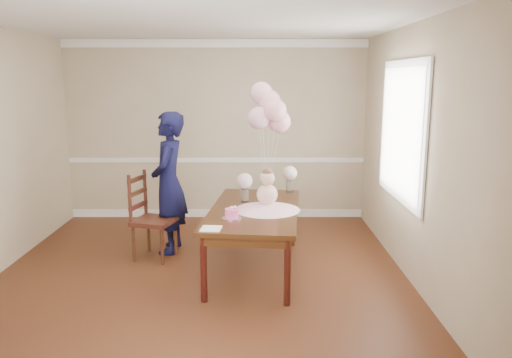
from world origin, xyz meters
name	(u,v)px	position (x,y,z in m)	size (l,w,h in m)	color
floor	(200,280)	(0.00, 0.00, 0.00)	(4.50, 5.00, 0.00)	#381A0E
ceiling	(194,18)	(0.00, 0.00, 2.70)	(4.50, 5.00, 0.02)	white
wall_back	(216,131)	(0.00, 2.50, 1.35)	(4.50, 0.02, 2.70)	tan
wall_front	(142,229)	(0.00, -2.50, 1.35)	(4.50, 0.02, 2.70)	tan
wall_right	(417,156)	(2.25, 0.00, 1.35)	(0.02, 5.00, 2.70)	tan
chair_rail_trim	(216,160)	(0.00, 2.49, 0.90)	(4.50, 0.02, 0.07)	white
crown_molding	(215,43)	(0.00, 2.49, 2.63)	(4.50, 0.02, 0.12)	white
baseboard_trim	(217,213)	(0.00, 2.49, 0.06)	(4.50, 0.02, 0.12)	white
window_frame	(402,131)	(2.23, 0.50, 1.55)	(0.02, 1.66, 1.56)	white
window_blinds	(400,131)	(2.21, 0.50, 1.55)	(0.01, 1.50, 1.40)	white
dining_table_top	(254,210)	(0.59, 0.31, 0.69)	(0.96, 1.91, 0.05)	black
table_apron	(254,217)	(0.59, 0.31, 0.62)	(0.86, 1.81, 0.10)	black
table_leg_fl	(204,269)	(0.10, -0.52, 0.33)	(0.07, 0.07, 0.67)	black
table_leg_fr	(287,272)	(0.90, -0.60, 0.33)	(0.07, 0.07, 0.67)	black
table_leg_bl	(231,219)	(0.28, 1.23, 0.33)	(0.07, 0.07, 0.67)	black
table_leg_br	(292,220)	(1.07, 1.15, 0.33)	(0.07, 0.07, 0.67)	black
baby_skirt	(267,205)	(0.73, 0.25, 0.76)	(0.73, 0.73, 0.10)	#FBB9D5
baby_torso	(267,194)	(0.73, 0.25, 0.89)	(0.23, 0.23, 0.23)	pink
baby_head	(267,178)	(0.73, 0.25, 1.07)	(0.16, 0.16, 0.16)	beige
baby_hair	(267,173)	(0.73, 0.25, 1.13)	(0.11, 0.11, 0.11)	brown
cake_platter	(232,218)	(0.35, -0.10, 0.72)	(0.21, 0.21, 0.01)	#BCBBC0
birthday_cake	(232,213)	(0.35, -0.10, 0.77)	(0.14, 0.14, 0.10)	#F54D97
cake_flower_a	(232,207)	(0.35, -0.10, 0.83)	(0.03, 0.03, 0.03)	white
cake_flower_b	(235,207)	(0.39, -0.08, 0.83)	(0.03, 0.03, 0.03)	white
rose_vase_near	(245,195)	(0.47, 0.61, 0.79)	(0.10, 0.10, 0.15)	silver
roses_near	(245,181)	(0.47, 0.61, 0.96)	(0.18, 0.18, 0.18)	beige
rose_vase_far	(290,187)	(1.03, 1.08, 0.79)	(0.10, 0.10, 0.15)	silver
roses_far	(290,173)	(1.03, 1.08, 0.96)	(0.18, 0.18, 0.18)	#F4CDD3
napkin	(211,229)	(0.17, -0.46, 0.72)	(0.19, 0.19, 0.01)	white
balloon_weight	(267,197)	(0.74, 0.82, 0.73)	(0.04, 0.04, 0.02)	silver
balloon_a	(259,118)	(0.64, 0.83, 1.67)	(0.27, 0.27, 0.27)	#FEB4D6
balloon_b	(275,110)	(0.83, 0.77, 1.77)	(0.27, 0.27, 0.27)	#FFB4C4
balloon_c	(269,101)	(0.76, 0.92, 1.86)	(0.27, 0.27, 0.27)	#FFB4C2
balloon_d	(262,93)	(0.67, 0.95, 1.96)	(0.27, 0.27, 0.27)	#FFB4D1
balloon_e	(280,122)	(0.89, 0.89, 1.62)	(0.27, 0.27, 0.27)	#FFB4C3
balloon_ribbon_a	(263,164)	(0.69, 0.83, 1.13)	(0.00, 0.00, 0.80)	white
balloon_ribbon_b	(271,160)	(0.78, 0.80, 1.17)	(0.00, 0.00, 0.90)	white
balloon_ribbon_c	(268,155)	(0.75, 0.87, 1.22)	(0.00, 0.00, 0.99)	white
balloon_ribbon_d	(264,151)	(0.70, 0.89, 1.27)	(0.00, 0.00, 1.09)	white
balloon_ribbon_e	(273,165)	(0.81, 0.86, 1.10)	(0.00, 0.00, 0.75)	white
dining_chair_seat	(154,221)	(-0.61, 0.69, 0.46)	(0.45, 0.45, 0.05)	#38160F
chair_leg_fl	(134,244)	(-0.84, 0.56, 0.22)	(0.04, 0.04, 0.44)	#371C0F
chair_leg_fr	(162,246)	(-0.48, 0.46, 0.22)	(0.04, 0.04, 0.44)	#35180E
chair_leg_bl	(149,234)	(-0.74, 0.92, 0.22)	(0.04, 0.04, 0.44)	#3A2110
chair_leg_br	(176,237)	(-0.38, 0.81, 0.22)	(0.04, 0.04, 0.44)	#3C1F10
chair_back_post_l	(130,199)	(-0.86, 0.57, 0.76)	(0.04, 0.04, 0.57)	#36150E
chair_back_post_r	(145,192)	(-0.76, 0.92, 0.76)	(0.04, 0.04, 0.57)	#33140D
chair_slat_low	(138,206)	(-0.81, 0.74, 0.63)	(0.03, 0.41, 0.05)	#3C1410
chair_slat_mid	(138,192)	(-0.81, 0.74, 0.80)	(0.03, 0.41, 0.05)	#3D2110
chair_slat_top	(137,179)	(-0.81, 0.74, 0.96)	(0.03, 0.41, 0.05)	black
woman	(169,183)	(-0.46, 0.94, 0.87)	(0.63, 0.42, 1.74)	black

